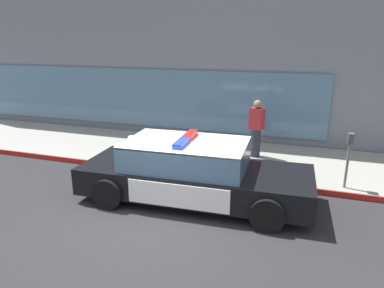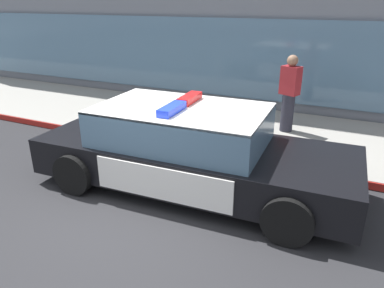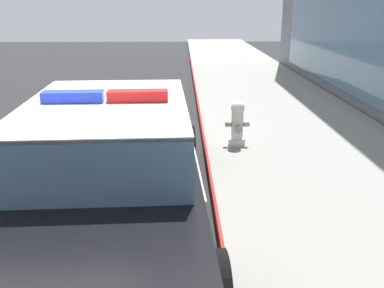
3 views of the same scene
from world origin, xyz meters
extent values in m
plane|color=#262628|center=(0.00, 0.00, 0.00)|extent=(48.00, 48.00, 0.00)
cube|color=gray|center=(0.00, 3.93, 0.07)|extent=(48.00, 3.44, 0.15)
cube|color=maroon|center=(0.00, 2.20, 0.08)|extent=(28.80, 0.04, 0.14)
cube|color=slate|center=(-3.55, 5.67, 1.45)|extent=(14.16, 0.08, 2.10)
cube|color=black|center=(0.56, 1.02, 0.50)|extent=(5.22, 2.08, 0.60)
cube|color=silver|center=(2.20, 1.09, 0.67)|extent=(1.82, 1.90, 0.05)
cube|color=silver|center=(-1.24, 0.95, 0.67)|extent=(1.52, 1.89, 0.05)
cube|color=silver|center=(0.42, 1.96, 0.50)|extent=(2.16, 0.12, 0.51)
cube|color=silver|center=(0.49, 0.07, 0.50)|extent=(2.16, 0.12, 0.51)
cube|color=yellow|center=(0.42, 1.98, 0.50)|extent=(0.22, 0.02, 0.26)
cube|color=slate|center=(0.35, 1.01, 1.07)|extent=(2.74, 1.79, 0.60)
cube|color=silver|center=(0.35, 1.01, 1.36)|extent=(2.74, 1.79, 0.04)
cube|color=red|center=(0.34, 1.35, 1.44)|extent=(0.23, 0.64, 0.11)
cube|color=blue|center=(0.37, 0.68, 1.44)|extent=(0.23, 0.64, 0.11)
cylinder|color=black|center=(2.22, 2.02, 0.34)|extent=(0.69, 0.25, 0.68)
cylinder|color=black|center=(2.29, 0.16, 0.34)|extent=(0.69, 0.25, 0.68)
cylinder|color=black|center=(-1.18, 1.88, 0.34)|extent=(0.69, 0.25, 0.68)
cylinder|color=black|center=(-1.10, 0.02, 0.34)|extent=(0.69, 0.25, 0.68)
cylinder|color=silver|center=(-1.94, 2.71, 0.20)|extent=(0.28, 0.28, 0.10)
cylinder|color=silver|center=(-1.94, 2.71, 0.47)|extent=(0.19, 0.19, 0.45)
sphere|color=silver|center=(-1.94, 2.71, 0.77)|extent=(0.22, 0.22, 0.22)
cylinder|color=gray|center=(-1.94, 2.71, 0.84)|extent=(0.06, 0.06, 0.05)
cylinder|color=gray|center=(-1.94, 2.57, 0.50)|extent=(0.09, 0.10, 0.09)
cylinder|color=gray|center=(-1.94, 2.86, 0.50)|extent=(0.09, 0.10, 0.09)
cylinder|color=gray|center=(-1.79, 2.71, 0.46)|extent=(0.10, 0.12, 0.12)
cylinder|color=#23232D|center=(1.46, 4.12, 0.57)|extent=(0.28, 0.28, 0.85)
cube|color=maroon|center=(1.46, 4.12, 1.31)|extent=(0.47, 0.39, 0.62)
sphere|color=#8C664C|center=(1.46, 4.12, 1.74)|extent=(0.24, 0.24, 0.24)
camera|label=1|loc=(2.82, -5.94, 3.56)|focal=32.60mm
camera|label=2|loc=(2.86, -3.90, 2.97)|focal=33.89mm
camera|label=3|loc=(4.90, 1.81, 2.37)|focal=40.98mm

